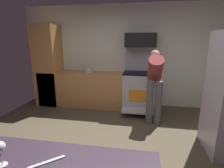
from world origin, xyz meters
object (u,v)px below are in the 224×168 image
object	(u,v)px
stock_pot	(88,70)
oven_range	(139,89)
microwave	(140,40)
wine_glass_near	(0,148)
person_cook	(155,81)

from	to	relation	value
stock_pot	oven_range	bearing A→B (deg)	-0.53
microwave	stock_pot	xyz separation A→B (m)	(-1.30, -0.08, -0.74)
microwave	wine_glass_near	size ratio (longest dim) A/B	4.22
wine_glass_near	oven_range	bearing A→B (deg)	76.10
microwave	stock_pot	distance (m)	1.50
microwave	stock_pot	world-z (taller)	microwave
person_cook	stock_pot	bearing A→B (deg)	157.64
oven_range	person_cook	distance (m)	0.83
oven_range	wine_glass_near	bearing A→B (deg)	-103.90
wine_glass_near	stock_pot	world-z (taller)	wine_glass_near
person_cook	oven_range	bearing A→B (deg)	116.53
person_cook	microwave	bearing A→B (deg)	113.66
oven_range	microwave	size ratio (longest dim) A/B	2.10
microwave	person_cook	xyz separation A→B (m)	(0.33, -0.75, -0.82)
oven_range	stock_pot	size ratio (longest dim) A/B	6.60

